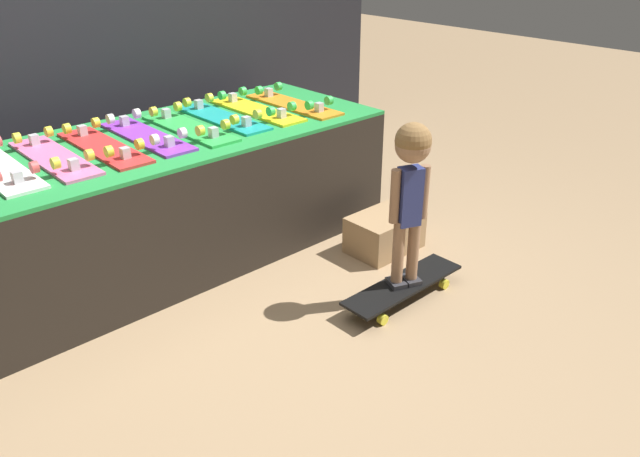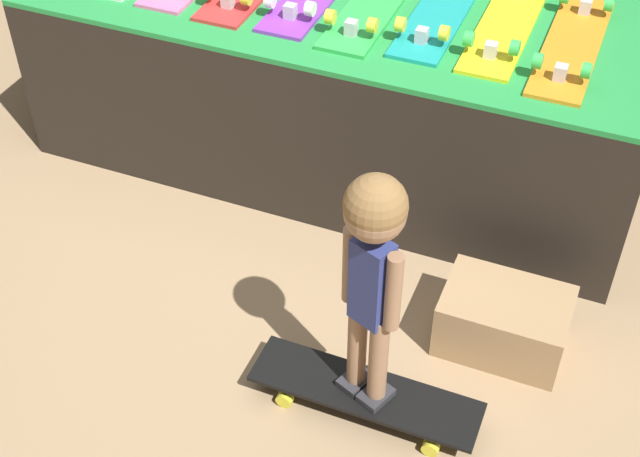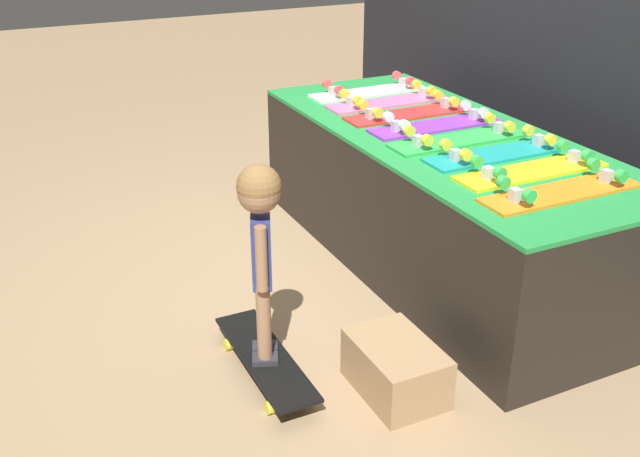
% 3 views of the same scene
% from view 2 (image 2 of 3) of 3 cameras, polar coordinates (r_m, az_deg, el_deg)
% --- Properties ---
extents(ground_plane, '(16.00, 16.00, 0.00)m').
position_cam_2_polar(ground_plane, '(3.30, -2.75, -1.42)').
color(ground_plane, '#9E7F5B').
extents(display_rack, '(2.34, 0.96, 0.70)m').
position_cam_2_polar(display_rack, '(3.57, 1.45, 9.45)').
color(display_rack, black).
rests_on(display_rack, ground_plane).
extents(skateboard_green_on_rack, '(0.18, 0.71, 0.09)m').
position_cam_2_polar(skateboard_green_on_rack, '(3.34, 3.46, 14.21)').
color(skateboard_green_on_rack, green).
rests_on(skateboard_green_on_rack, display_rack).
extents(skateboard_teal_on_rack, '(0.18, 0.71, 0.09)m').
position_cam_2_polar(skateboard_teal_on_rack, '(3.32, 7.73, 13.69)').
color(skateboard_teal_on_rack, teal).
rests_on(skateboard_teal_on_rack, display_rack).
extents(skateboard_yellow_on_rack, '(0.18, 0.71, 0.09)m').
position_cam_2_polar(skateboard_yellow_on_rack, '(3.27, 11.83, 12.73)').
color(skateboard_yellow_on_rack, yellow).
rests_on(skateboard_yellow_on_rack, display_rack).
extents(skateboard_orange_on_rack, '(0.18, 0.71, 0.09)m').
position_cam_2_polar(skateboard_orange_on_rack, '(3.20, 15.85, 11.32)').
color(skateboard_orange_on_rack, orange).
rests_on(skateboard_orange_on_rack, display_rack).
extents(skateboard_on_floor, '(0.71, 0.19, 0.09)m').
position_cam_2_polar(skateboard_on_floor, '(2.77, 2.92, -10.51)').
color(skateboard_on_floor, black).
rests_on(skateboard_on_floor, ground_plane).
extents(child, '(0.19, 0.17, 0.82)m').
position_cam_2_polar(child, '(2.33, 3.41, -1.58)').
color(child, '#2D2D33').
rests_on(child, skateboard_on_floor).
extents(storage_box, '(0.41, 0.28, 0.21)m').
position_cam_2_polar(storage_box, '(2.97, 11.67, -5.82)').
color(storage_box, '#A37F56').
rests_on(storage_box, ground_plane).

